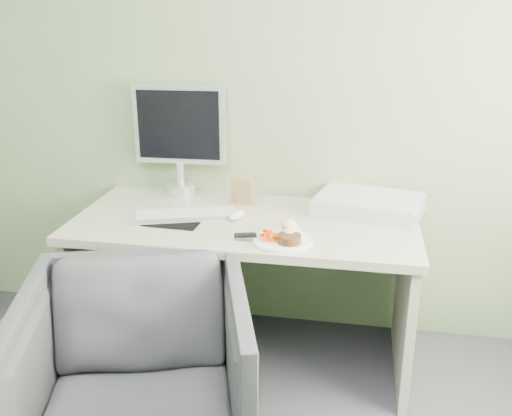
% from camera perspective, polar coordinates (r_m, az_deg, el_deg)
% --- Properties ---
extents(wall_back, '(3.50, 0.00, 3.50)m').
position_cam_1_polar(wall_back, '(2.88, 0.31, 13.15)').
color(wall_back, gray).
rests_on(wall_back, floor).
extents(desk, '(1.60, 0.75, 0.73)m').
position_cam_1_polar(desk, '(2.74, -1.09, -4.71)').
color(desk, '#B4AA97').
rests_on(desk, floor).
extents(plate, '(0.25, 0.25, 0.01)m').
position_cam_1_polar(plate, '(2.41, 2.68, -3.30)').
color(plate, white).
rests_on(plate, desk).
extents(steak, '(0.11, 0.11, 0.03)m').
position_cam_1_polar(steak, '(2.38, 3.33, -3.10)').
color(steak, black).
rests_on(steak, plate).
extents(potato_pile, '(0.13, 0.10, 0.07)m').
position_cam_1_polar(potato_pile, '(2.44, 3.35, -2.03)').
color(potato_pile, '#A98752').
rests_on(potato_pile, plate).
extents(carrot_heap, '(0.07, 0.06, 0.04)m').
position_cam_1_polar(carrot_heap, '(2.40, 1.34, -2.66)').
color(carrot_heap, '#FF4D05').
rests_on(carrot_heap, plate).
extents(steak_knife, '(0.24, 0.09, 0.02)m').
position_cam_1_polar(steak_knife, '(2.42, -0.14, -2.72)').
color(steak_knife, silver).
rests_on(steak_knife, plate).
extents(mousepad, '(0.27, 0.24, 0.00)m').
position_cam_1_polar(mousepad, '(2.68, -8.08, -1.16)').
color(mousepad, black).
rests_on(mousepad, desk).
extents(keyboard, '(0.48, 0.28, 0.02)m').
position_cam_1_polar(keyboard, '(2.70, -7.00, -0.65)').
color(keyboard, white).
rests_on(keyboard, desk).
extents(computer_mouse, '(0.09, 0.12, 0.04)m').
position_cam_1_polar(computer_mouse, '(2.67, -1.92, -0.70)').
color(computer_mouse, white).
rests_on(computer_mouse, desk).
extents(photo_frame, '(0.12, 0.02, 0.15)m').
position_cam_1_polar(photo_frame, '(2.84, -1.35, 1.73)').
color(photo_frame, '#A17F4B').
rests_on(photo_frame, desk).
extents(eyedrop_bottle, '(0.02, 0.02, 0.07)m').
position_cam_1_polar(eyedrop_bottle, '(2.93, -1.68, 1.50)').
color(eyedrop_bottle, white).
rests_on(eyedrop_bottle, desk).
extents(scanner, '(0.56, 0.44, 0.08)m').
position_cam_1_polar(scanner, '(2.80, 11.20, 0.30)').
color(scanner, silver).
rests_on(scanner, desk).
extents(monitor, '(0.48, 0.15, 0.57)m').
position_cam_1_polar(monitor, '(2.97, -7.61, 7.36)').
color(monitor, silver).
rests_on(monitor, desk).
extents(desk_chair, '(1.01, 1.03, 0.75)m').
position_cam_1_polar(desk_chair, '(2.24, -11.73, -16.45)').
color(desk_chair, '#313136').
rests_on(desk_chair, floor).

